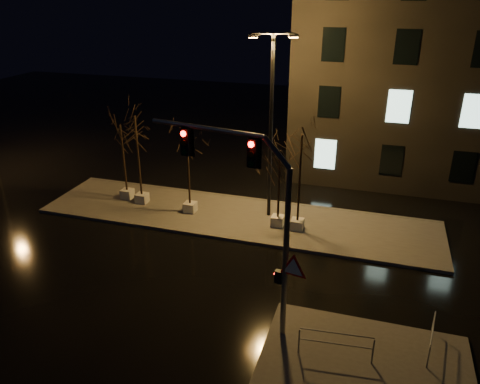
% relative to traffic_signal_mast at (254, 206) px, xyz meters
% --- Properties ---
extents(ground, '(90.00, 90.00, 0.00)m').
position_rel_traffic_signal_mast_xyz_m(ground, '(-3.32, 2.48, -5.02)').
color(ground, black).
rests_on(ground, ground).
extents(median, '(22.00, 5.00, 0.15)m').
position_rel_traffic_signal_mast_xyz_m(median, '(-3.32, 8.48, -4.94)').
color(median, '#4D4A45').
rests_on(median, ground).
extents(sidewalk_corner, '(7.00, 5.00, 0.15)m').
position_rel_traffic_signal_mast_xyz_m(sidewalk_corner, '(4.18, -1.02, -4.94)').
color(sidewalk_corner, '#4D4A45').
rests_on(sidewalk_corner, ground).
extents(tree_0, '(1.80, 1.80, 4.61)m').
position_rel_traffic_signal_mast_xyz_m(tree_0, '(-10.30, 8.86, -1.37)').
color(tree_0, beige).
rests_on(tree_0, median).
extents(tree_1, '(1.80, 1.80, 5.35)m').
position_rel_traffic_signal_mast_xyz_m(tree_1, '(-9.15, 8.55, -0.81)').
color(tree_1, beige).
rests_on(tree_1, median).
extents(tree_2, '(1.80, 1.80, 4.75)m').
position_rel_traffic_signal_mast_xyz_m(tree_2, '(-5.96, 8.22, -1.26)').
color(tree_2, beige).
rests_on(tree_2, median).
extents(tree_3, '(1.80, 1.80, 4.32)m').
position_rel_traffic_signal_mast_xyz_m(tree_3, '(-0.85, 8.00, -1.59)').
color(tree_3, beige).
rests_on(tree_3, median).
extents(tree_4, '(1.80, 1.80, 5.27)m').
position_rel_traffic_signal_mast_xyz_m(tree_4, '(0.21, 7.91, -0.87)').
color(tree_4, beige).
rests_on(tree_4, median).
extents(traffic_signal_mast, '(5.98, 1.27, 7.41)m').
position_rel_traffic_signal_mast_xyz_m(traffic_signal_mast, '(0.00, 0.00, 0.00)').
color(traffic_signal_mast, slate).
rests_on(traffic_signal_mast, sidewalk_corner).
extents(streetlight_main, '(2.37, 1.03, 9.69)m').
position_rel_traffic_signal_mast_xyz_m(streetlight_main, '(-1.62, 9.12, 0.72)').
color(streetlight_main, black).
rests_on(streetlight_main, median).
extents(guard_rail_a, '(2.50, 0.28, 1.08)m').
position_rel_traffic_signal_mast_xyz_m(guard_rail_a, '(3.16, -0.97, -4.16)').
color(guard_rail_a, slate).
rests_on(guard_rail_a, sidewalk_corner).
extents(guard_rail_b, '(0.33, 1.98, 0.95)m').
position_rel_traffic_signal_mast_xyz_m(guard_rail_b, '(6.30, 0.44, -4.26)').
color(guard_rail_b, slate).
rests_on(guard_rail_b, sidewalk_corner).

